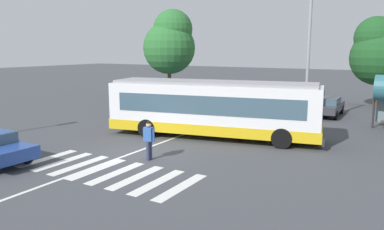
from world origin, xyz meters
TOP-DOWN VIEW (x-y plane):
  - ground_plane at (0.00, 0.00)m, footprint 160.00×160.00m
  - city_transit_bus at (1.28, 4.77)m, footprint 11.74×4.76m
  - pedestrian_crossing_street at (0.90, -0.45)m, footprint 0.58×0.35m
  - parked_car_blue at (-8.24, 15.05)m, footprint 1.90×4.51m
  - parked_car_black at (-5.39, 15.11)m, footprint 2.02×4.57m
  - parked_car_red at (-2.92, 14.41)m, footprint 1.99×4.56m
  - parked_car_white at (-0.21, 14.70)m, footprint 2.04×4.58m
  - parked_car_champagne at (2.59, 14.94)m, footprint 2.18×4.63m
  - parked_car_charcoal at (5.20, 14.97)m, footprint 1.97×4.55m
  - twin_arm_street_lamp at (4.67, 11.00)m, footprint 4.70×0.32m
  - background_tree_left at (-10.32, 17.97)m, footprint 5.07×5.07m
  - background_tree_right at (7.72, 20.80)m, footprint 4.47×4.47m
  - crosswalk_painted_stripes at (0.38, -2.55)m, footprint 7.41×3.02m
  - lane_center_line at (-0.42, 2.00)m, footprint 0.16×24.00m

SIDE VIEW (x-z plane):
  - ground_plane at x=0.00m, z-range 0.00..0.00m
  - lane_center_line at x=-0.42m, z-range 0.00..0.01m
  - crosswalk_painted_stripes at x=0.38m, z-range 0.00..0.01m
  - parked_car_blue at x=-8.24m, z-range 0.09..1.44m
  - parked_car_black at x=-5.39m, z-range 0.09..1.44m
  - parked_car_red at x=-2.92m, z-range 0.09..1.44m
  - parked_car_white at x=-0.21m, z-range 0.09..1.44m
  - parked_car_champagne at x=2.59m, z-range 0.09..1.44m
  - parked_car_charcoal at x=5.20m, z-range 0.09..1.44m
  - pedestrian_crossing_street at x=0.90m, z-range 0.11..1.83m
  - city_transit_bus at x=1.28m, z-range 0.06..3.12m
  - background_tree_right at x=7.72m, z-range 0.88..8.20m
  - background_tree_left at x=-10.32m, z-range 1.11..9.63m
  - twin_arm_street_lamp at x=4.67m, z-range 1.05..9.87m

